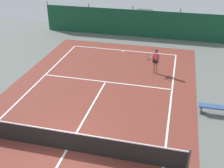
{
  "coord_description": "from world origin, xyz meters",
  "views": [
    {
      "loc": [
        4.06,
        -8.31,
        8.13
      ],
      "look_at": [
        0.86,
        4.62,
        0.9
      ],
      "focal_mm": 44.21,
      "sensor_mm": 36.0,
      "label": 1
    }
  ],
  "objects_px": {
    "tennis_net": "(66,141)",
    "tennis_ball_midcourt": "(139,82)",
    "tennis_ball_near_player": "(161,61)",
    "parked_car": "(143,20)",
    "tennis_player": "(155,60)",
    "courtside_bench": "(215,108)"
  },
  "relations": [
    {
      "from": "tennis_net",
      "to": "tennis_ball_near_player",
      "type": "xyz_separation_m",
      "value": [
        3.07,
        10.41,
        -0.48
      ]
    },
    {
      "from": "tennis_ball_near_player",
      "to": "tennis_ball_midcourt",
      "type": "xyz_separation_m",
      "value": [
        -1.03,
        -3.55,
        0.0
      ]
    },
    {
      "from": "tennis_player",
      "to": "tennis_ball_midcourt",
      "type": "height_order",
      "value": "tennis_player"
    },
    {
      "from": "tennis_player",
      "to": "courtside_bench",
      "type": "distance_m",
      "value": 5.38
    },
    {
      "from": "parked_car",
      "to": "courtside_bench",
      "type": "xyz_separation_m",
      "value": [
        5.67,
        -13.89,
        -0.46
      ]
    },
    {
      "from": "tennis_net",
      "to": "tennis_ball_midcourt",
      "type": "bearing_deg",
      "value": 73.47
    },
    {
      "from": "tennis_player",
      "to": "tennis_ball_midcourt",
      "type": "bearing_deg",
      "value": 92.18
    },
    {
      "from": "tennis_ball_near_player",
      "to": "parked_car",
      "type": "xyz_separation_m",
      "value": [
        -2.43,
        7.81,
        0.81
      ]
    },
    {
      "from": "tennis_ball_midcourt",
      "to": "parked_car",
      "type": "xyz_separation_m",
      "value": [
        -1.4,
        11.35,
        0.81
      ]
    },
    {
      "from": "tennis_player",
      "to": "tennis_ball_near_player",
      "type": "bearing_deg",
      "value": -66.6
    },
    {
      "from": "tennis_ball_near_player",
      "to": "tennis_ball_midcourt",
      "type": "distance_m",
      "value": 3.69
    },
    {
      "from": "tennis_ball_near_player",
      "to": "tennis_ball_midcourt",
      "type": "bearing_deg",
      "value": -106.22
    },
    {
      "from": "tennis_ball_midcourt",
      "to": "courtside_bench",
      "type": "relative_size",
      "value": 0.04
    },
    {
      "from": "tennis_ball_near_player",
      "to": "courtside_bench",
      "type": "height_order",
      "value": "courtside_bench"
    },
    {
      "from": "tennis_player",
      "to": "parked_car",
      "type": "relative_size",
      "value": 0.39
    },
    {
      "from": "tennis_net",
      "to": "tennis_ball_midcourt",
      "type": "relative_size",
      "value": 153.33
    },
    {
      "from": "tennis_player",
      "to": "tennis_ball_near_player",
      "type": "xyz_separation_m",
      "value": [
        0.23,
        2.01,
        -0.93
      ]
    },
    {
      "from": "tennis_net",
      "to": "tennis_ball_near_player",
      "type": "distance_m",
      "value": 10.86
    },
    {
      "from": "courtside_bench",
      "to": "parked_car",
      "type": "bearing_deg",
      "value": 112.21
    },
    {
      "from": "tennis_player",
      "to": "parked_car",
      "type": "height_order",
      "value": "parked_car"
    },
    {
      "from": "parked_car",
      "to": "tennis_ball_near_player",
      "type": "bearing_deg",
      "value": -72.16
    },
    {
      "from": "tennis_ball_near_player",
      "to": "parked_car",
      "type": "height_order",
      "value": "parked_car"
    }
  ]
}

